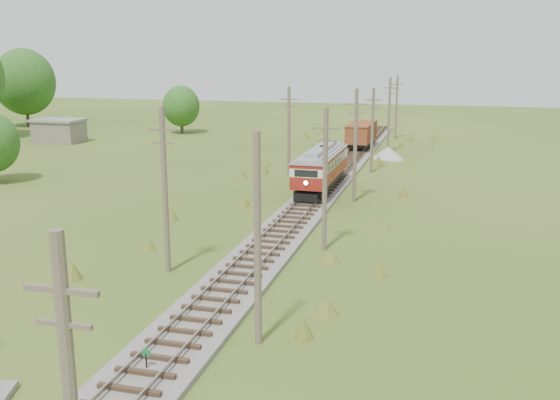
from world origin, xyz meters
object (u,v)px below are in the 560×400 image
(streetcar, at_px, (321,165))
(gravel_pile, at_px, (389,153))
(switch_marker, at_px, (146,358))
(gondola, at_px, (361,133))

(streetcar, height_order, gravel_pile, streetcar)
(switch_marker, relative_size, gondola, 0.13)
(switch_marker, distance_m, gondola, 57.05)
(streetcar, distance_m, gravel_pile, 20.26)
(switch_marker, bearing_deg, streetcar, 89.64)
(switch_marker, distance_m, gravel_pile, 51.80)
(switch_marker, xyz_separation_m, streetcar, (0.20, 31.85, 1.84))
(streetcar, relative_size, gondola, 1.37)
(switch_marker, distance_m, streetcar, 31.91)
(gondola, bearing_deg, switch_marker, -88.67)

